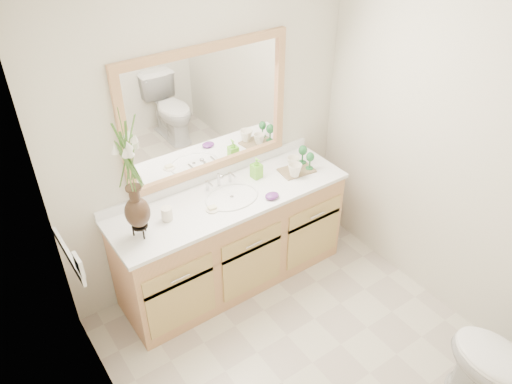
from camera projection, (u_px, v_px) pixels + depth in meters
floor at (312, 363)px, 3.47m from camera, size 2.60×2.60×0.00m
ceiling at (350, 7)px, 2.08m from camera, size 2.40×2.60×0.02m
wall_back at (208, 136)px, 3.64m from camera, size 2.40×0.02×2.40m
wall_left at (123, 328)px, 2.21m from camera, size 0.02×2.60×2.40m
wall_right at (461, 164)px, 3.34m from camera, size 0.02×2.60×2.40m
vanity at (232, 240)px, 3.91m from camera, size 1.80×0.55×0.80m
counter at (230, 198)px, 3.68m from camera, size 1.84×0.57×0.03m
sink at (232, 203)px, 3.69m from camera, size 0.38×0.34×0.23m
mirror at (208, 112)px, 3.51m from camera, size 1.32×0.04×0.97m
switch_plate at (79, 265)px, 2.86m from camera, size 0.02×0.12×0.12m
toilet at (507, 375)px, 2.97m from camera, size 0.42×0.75×0.74m
flower_vase at (129, 166)px, 2.99m from camera, size 0.19×0.19×0.80m
tumbler at (167, 214)px, 3.41m from camera, size 0.08×0.08×0.10m
soap_dish at (212, 209)px, 3.52m from camera, size 0.09×0.09×0.03m
soap_bottle at (256, 169)px, 3.83m from camera, size 0.07×0.08×0.15m
purple_dish at (272, 196)px, 3.64m from camera, size 0.13×0.12×0.04m
tray at (297, 170)px, 3.94m from camera, size 0.28×0.21×0.01m
mug_left at (295, 170)px, 3.84m from camera, size 0.13×0.13×0.11m
mug_right at (293, 162)px, 3.94m from camera, size 0.13×0.12×0.10m
goblet_front at (310, 158)px, 3.90m from camera, size 0.06×0.06×0.14m
goblet_back at (303, 151)px, 3.96m from camera, size 0.07×0.07×0.16m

